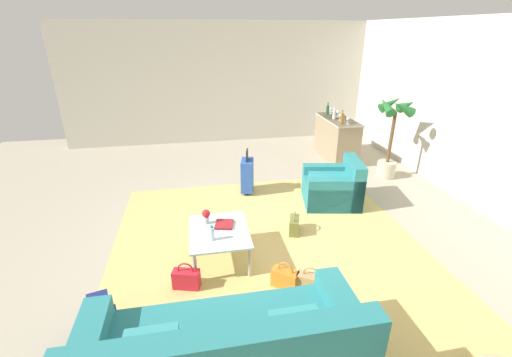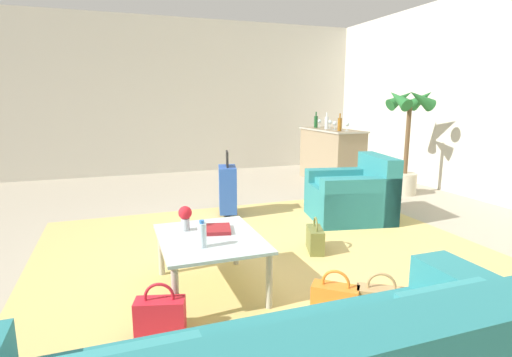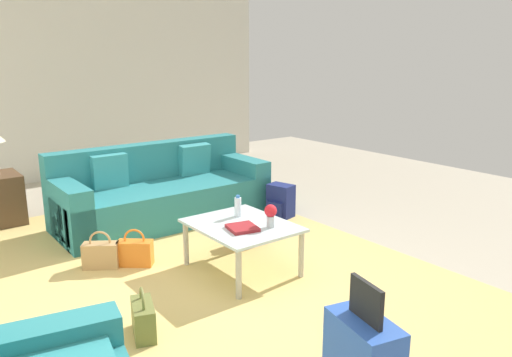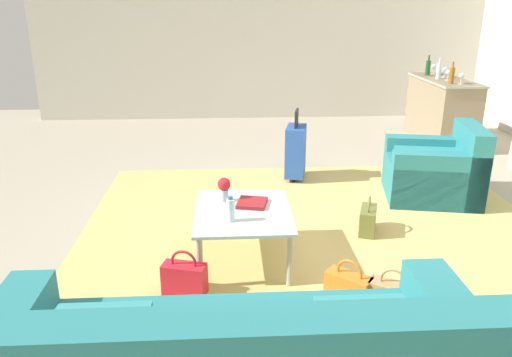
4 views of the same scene
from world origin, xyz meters
name	(u,v)px [view 3 (image 3 of 4)]	position (x,y,z in m)	size (l,w,h in m)	color
ground_plane	(220,304)	(0.00, 0.00, 0.00)	(12.00, 12.00, 0.00)	#A89E89
wall_right	(33,80)	(5.06, 0.00, 1.55)	(0.12, 8.00, 3.10)	beige
area_rug	(162,283)	(0.60, 0.20, 0.00)	(5.20, 4.40, 0.01)	tan
couch	(160,195)	(2.20, -0.60, 0.30)	(0.97, 2.44, 0.88)	teal
coffee_table	(242,230)	(0.40, -0.50, 0.39)	(0.94, 0.77, 0.45)	silver
water_bottle	(238,207)	(0.60, -0.60, 0.54)	(0.06, 0.06, 0.20)	silver
coffee_table_book	(242,228)	(0.28, -0.42, 0.46)	(0.25, 0.23, 0.03)	maroon
flower_vase	(271,214)	(0.18, -0.65, 0.57)	(0.11, 0.11, 0.21)	#B2B7BC
handbag_orange	(135,252)	(1.10, 0.22, 0.13)	(0.31, 0.34, 0.36)	orange
handbag_red	(249,232)	(0.89, -0.95, 0.13)	(0.22, 0.35, 0.36)	red
handbag_tan	(101,255)	(1.24, 0.49, 0.13)	(0.29, 0.34, 0.36)	tan
handbag_olive	(143,318)	(-0.06, 0.68, 0.13)	(0.35, 0.24, 0.36)	olive
backpack_navy	(280,201)	(1.40, -1.79, 0.19)	(0.34, 0.31, 0.40)	navy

